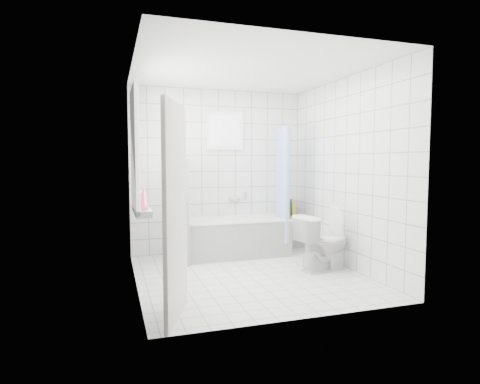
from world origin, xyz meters
name	(u,v)px	position (x,y,z in m)	size (l,w,h in m)	color
ground	(249,275)	(0.00, 0.00, 0.00)	(3.00, 3.00, 0.00)	white
ceiling	(249,69)	(0.00, 0.00, 2.60)	(3.00, 3.00, 0.00)	white
wall_back	(219,171)	(0.00, 1.50, 1.30)	(2.80, 0.02, 2.60)	white
wall_front	(304,179)	(0.00, -1.50, 1.30)	(2.80, 0.02, 2.60)	white
wall_left	(135,175)	(-1.40, 0.00, 1.30)	(0.02, 3.00, 2.60)	white
wall_right	(346,173)	(1.40, 0.00, 1.30)	(0.02, 3.00, 2.60)	white
window_left	(136,150)	(-1.35, 0.30, 1.60)	(0.01, 0.90, 1.40)	white
window_back	(225,131)	(0.10, 1.46, 1.95)	(0.50, 0.01, 0.50)	white
window_sill	(141,210)	(-1.31, 0.30, 0.86)	(0.18, 1.02, 0.08)	white
door	(176,212)	(-1.10, -1.11, 1.00)	(0.04, 0.80, 2.00)	silver
bathtub	(235,237)	(0.16, 1.12, 0.29)	(1.62, 0.77, 0.58)	white
partition_wall	(179,210)	(-0.72, 1.07, 0.75)	(0.15, 0.85, 1.50)	white
tiled_ledge	(289,231)	(1.20, 1.38, 0.28)	(0.40, 0.24, 0.55)	white
toilet	(323,242)	(1.03, -0.07, 0.38)	(0.42, 0.74, 0.76)	white
curtain_rod	(281,127)	(0.91, 1.10, 2.00)	(0.02, 0.02, 0.80)	silver
shower_curtain	(284,185)	(0.91, 0.97, 1.10)	(0.14, 0.48, 1.78)	#466DCD
tub_faucet	(235,199)	(0.26, 1.46, 0.85)	(0.18, 0.06, 0.06)	silver
sill_bottles	(143,199)	(-1.30, 0.15, 1.02)	(0.15, 0.79, 0.27)	#F76088
ledge_bottles	(291,208)	(1.21, 1.35, 0.68)	(0.17, 0.18, 0.27)	#261BD8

